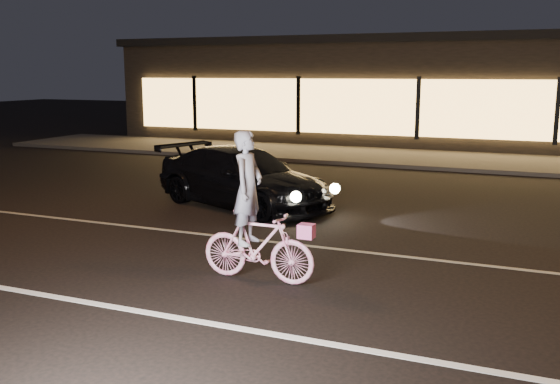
% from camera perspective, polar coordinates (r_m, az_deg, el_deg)
% --- Properties ---
extents(ground, '(90.00, 90.00, 0.00)m').
position_cam_1_polar(ground, '(8.89, -5.16, -7.85)').
color(ground, black).
rests_on(ground, ground).
extents(lane_stripe_near, '(60.00, 0.12, 0.01)m').
position_cam_1_polar(lane_stripe_near, '(7.67, -10.43, -11.06)').
color(lane_stripe_near, silver).
rests_on(lane_stripe_near, ground).
extents(lane_stripe_far, '(60.00, 0.10, 0.01)m').
position_cam_1_polar(lane_stripe_far, '(10.62, -0.16, -4.64)').
color(lane_stripe_far, gray).
rests_on(lane_stripe_far, ground).
extents(sidewalk, '(30.00, 4.00, 0.12)m').
position_cam_1_polar(sidewalk, '(21.01, 11.45, 3.07)').
color(sidewalk, '#383533').
rests_on(sidewalk, ground).
extents(storefront, '(25.40, 8.42, 4.20)m').
position_cam_1_polar(storefront, '(26.71, 14.13, 9.09)').
color(storefront, black).
rests_on(storefront, ground).
extents(cyclist, '(1.65, 0.57, 2.08)m').
position_cam_1_polar(cyclist, '(8.57, -2.29, -3.35)').
color(cyclist, '#EE3583').
rests_on(cyclist, ground).
extents(sedan, '(4.68, 3.22, 1.26)m').
position_cam_1_polar(sedan, '(13.38, -3.44, 1.34)').
color(sedan, black).
rests_on(sedan, ground).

